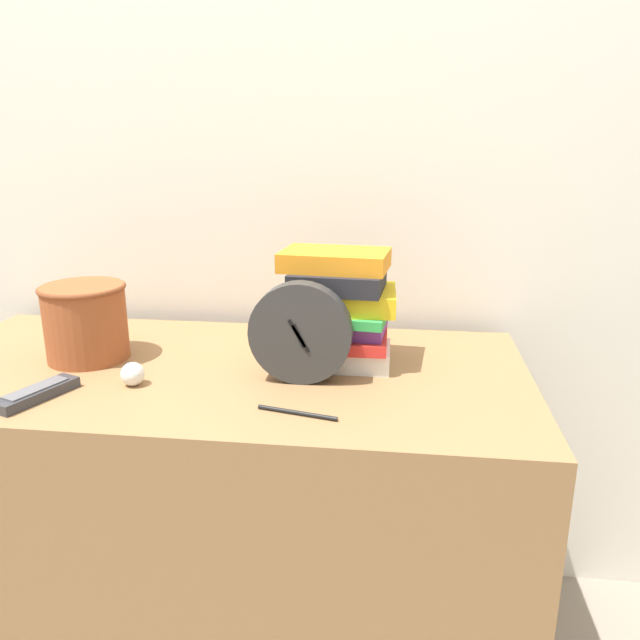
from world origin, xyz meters
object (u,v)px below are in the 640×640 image
Objects in this scene: tv_remote at (37,393)px; crumpled_paper_ball at (133,374)px; book_stack at (339,306)px; basket at (86,320)px; desk_clock at (300,333)px; pen at (297,413)px.

crumpled_paper_ball is (0.15, 0.09, 0.01)m from tv_remote.
book_stack is 0.55m from basket.
basket reaches higher than tv_remote.
desk_clock reaches higher than pen.
tv_remote is 0.50m from pen.
crumpled_paper_ball reaches higher than pen.
book_stack is 0.44m from crumpled_paper_ball.
desk_clock is 1.12× the size of basket.
desk_clock is at bearing 16.99° from tv_remote.
desk_clock is at bearing 10.37° from crumpled_paper_ball.
basket is (-0.49, 0.07, -0.01)m from desk_clock.
crumpled_paper_ball is (0.16, -0.13, -0.07)m from basket.
basket is 0.22m from crumpled_paper_ball.
book_stack is 1.35× the size of basket.
pen is at bearing -24.35° from basket.
desk_clock is 0.83× the size of book_stack.
book_stack reaches higher than crumpled_paper_ball.
tv_remote reaches higher than pen.
book_stack is 0.30m from pen.
basket is 1.08× the size of tv_remote.
basket is at bearing -175.19° from book_stack.
crumpled_paper_ball is at bearing -155.17° from book_stack.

